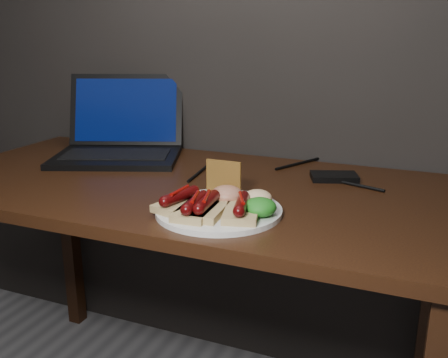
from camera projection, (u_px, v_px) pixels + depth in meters
desk at (183, 213)px, 1.35m from camera, size 1.40×0.70×0.75m
laptop at (120, 139)px, 1.59m from camera, size 0.47×0.46×0.25m
hard_drive at (334, 177)px, 1.34m from camera, size 0.14×0.11×0.02m
desk_cables at (222, 167)px, 1.45m from camera, size 0.97×0.40×0.01m
plate at (219, 211)px, 1.09m from camera, size 0.28×0.28×0.01m
bread_sausage_left at (180, 201)px, 1.08m from camera, size 0.10×0.13×0.04m
bread_sausage_center at (207, 207)px, 1.05m from camera, size 0.08×0.12×0.04m
bread_sausage_right at (241, 209)px, 1.04m from camera, size 0.10×0.13×0.04m
bread_sausage_extra at (195, 208)px, 1.04m from camera, size 0.08×0.12×0.04m
crispbread at (224, 178)px, 1.16m from camera, size 0.09×0.01×0.08m
salad_greens at (260, 207)px, 1.04m from camera, size 0.07×0.07×0.04m
salsa_mound at (227, 194)px, 1.12m from camera, size 0.07×0.07×0.04m
coleslaw_mound at (258, 198)px, 1.10m from camera, size 0.06×0.06×0.04m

